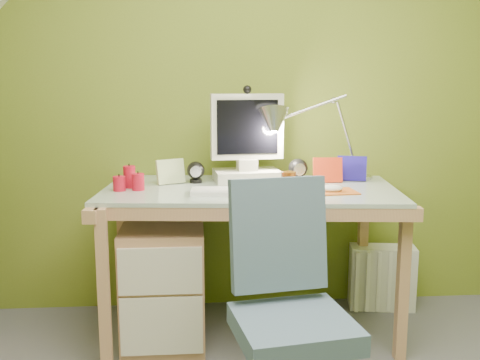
{
  "coord_description": "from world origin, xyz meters",
  "views": [
    {
      "loc": [
        -0.19,
        -1.56,
        1.32
      ],
      "look_at": [
        0.0,
        1.0,
        0.85
      ],
      "focal_mm": 42.0,
      "sensor_mm": 36.0,
      "label": 1
    }
  ],
  "objects": [
    {
      "name": "wall_back",
      "position": [
        0.0,
        1.6,
        1.2
      ],
      "size": [
        3.2,
        0.01,
        2.4
      ],
      "primitive_type": "cube",
      "color": "olive",
      "rests_on": "floor"
    },
    {
      "name": "desk",
      "position": [
        0.06,
        1.18,
        0.39
      ],
      "size": [
        1.51,
        0.86,
        0.78
      ],
      "primitive_type": null,
      "rotation": [
        0.0,
        0.0,
        -0.09
      ],
      "color": "tan",
      "rests_on": "floor"
    },
    {
      "name": "monitor",
      "position": [
        0.06,
        1.36,
        1.01
      ],
      "size": [
        0.36,
        0.24,
        0.47
      ],
      "primitive_type": null,
      "rotation": [
        0.0,
        0.0,
        0.11
      ],
      "color": "beige",
      "rests_on": "desk"
    },
    {
      "name": "speaker_left",
      "position": [
        -0.21,
        1.34,
        0.83
      ],
      "size": [
        0.11,
        0.11,
        0.11
      ],
      "primitive_type": null,
      "rotation": [
        0.0,
        0.0,
        0.2
      ],
      "color": "black",
      "rests_on": "desk"
    },
    {
      "name": "speaker_right",
      "position": [
        0.33,
        1.34,
        0.84
      ],
      "size": [
        0.12,
        0.12,
        0.12
      ],
      "primitive_type": null,
      "rotation": [
        0.0,
        0.0,
        0.21
      ],
      "color": "black",
      "rests_on": "desk"
    },
    {
      "name": "keyboard",
      "position": [
        -0.02,
        1.04,
        0.79
      ],
      "size": [
        0.43,
        0.16,
        0.02
      ],
      "primitive_type": "cube",
      "rotation": [
        0.0,
        0.0,
        -0.07
      ],
      "color": "white",
      "rests_on": "desk"
    },
    {
      "name": "mousepad",
      "position": [
        0.44,
        1.04,
        0.78
      ],
      "size": [
        0.25,
        0.19,
        0.01
      ],
      "primitive_type": "cube",
      "rotation": [
        0.0,
        0.0,
        0.09
      ],
      "color": "#B4561C",
      "rests_on": "desk"
    },
    {
      "name": "mouse",
      "position": [
        0.44,
        1.04,
        0.8
      ],
      "size": [
        0.11,
        0.08,
        0.04
      ],
      "primitive_type": "ellipsoid",
      "rotation": [
        0.0,
        0.0,
        -0.13
      ],
      "color": "white",
      "rests_on": "mousepad"
    },
    {
      "name": "amber_tumbler",
      "position": [
        0.24,
        1.1,
        0.82
      ],
      "size": [
        0.08,
        0.08,
        0.09
      ],
      "primitive_type": "cylinder",
      "rotation": [
        0.0,
        0.0,
        0.07
      ],
      "color": "#984E16",
      "rests_on": "desk"
    },
    {
      "name": "candle_cluster",
      "position": [
        -0.54,
        1.19,
        0.83
      ],
      "size": [
        0.16,
        0.14,
        0.11
      ],
      "primitive_type": null,
      "rotation": [
        0.0,
        0.0,
        0.12
      ],
      "color": "#B70F26",
      "rests_on": "desk"
    },
    {
      "name": "photo_frame_red",
      "position": [
        0.48,
        1.3,
        0.84
      ],
      "size": [
        0.15,
        0.03,
        0.13
      ],
      "primitive_type": "cube",
      "rotation": [
        0.0,
        0.0,
        -0.05
      ],
      "color": "red",
      "rests_on": "desk"
    },
    {
      "name": "photo_frame_blue",
      "position": [
        0.62,
        1.34,
        0.84
      ],
      "size": [
        0.15,
        0.07,
        0.13
      ],
      "primitive_type": "cube",
      "rotation": [
        0.0,
        0.0,
        -0.3
      ],
      "color": "navy",
      "rests_on": "desk"
    },
    {
      "name": "photo_frame_green",
      "position": [
        -0.34,
        1.32,
        0.84
      ],
      "size": [
        0.14,
        0.09,
        0.13
      ],
      "primitive_type": "cube",
      "rotation": [
        0.0,
        0.0,
        0.46
      ],
      "color": "#BCCE8E",
      "rests_on": "desk"
    },
    {
      "name": "desk_lamp",
      "position": [
        0.51,
        1.36,
        1.1
      ],
      "size": [
        0.64,
        0.36,
        0.65
      ],
      "primitive_type": null,
      "rotation": [
        0.0,
        0.0,
        -0.18
      ],
      "color": "silver",
      "rests_on": "desk"
    },
    {
      "name": "task_chair",
      "position": [
        0.15,
        0.34,
        0.42
      ],
      "size": [
        0.54,
        0.54,
        0.85
      ],
      "primitive_type": null,
      "rotation": [
        0.0,
        0.0,
        0.16
      ],
      "color": "#42586D",
      "rests_on": "floor"
    },
    {
      "name": "radiator",
      "position": [
        0.86,
        1.46,
        0.18
      ],
      "size": [
        0.39,
        0.2,
        0.37
      ],
      "primitive_type": "cube",
      "rotation": [
        0.0,
        0.0,
        -0.16
      ],
      "color": "silver",
      "rests_on": "floor"
    }
  ]
}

